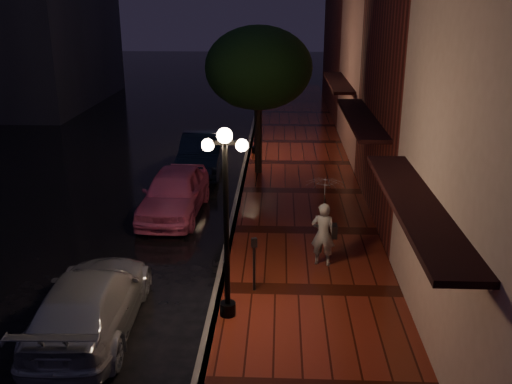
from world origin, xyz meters
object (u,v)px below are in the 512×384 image
at_px(streetlamp_near, 226,214).
at_px(parking_meter, 254,259).
at_px(silver_car, 90,302).
at_px(streetlamp_far, 256,100).
at_px(pink_car, 174,192).
at_px(navy_car, 202,153).
at_px(woman_with_umbrella, 324,208).
at_px(street_tree, 259,71).

xyz_separation_m(streetlamp_near, parking_meter, (0.54, 1.17, -1.61)).
bearing_deg(parking_meter, silver_car, -174.67).
bearing_deg(streetlamp_far, pink_car, -107.58).
relative_size(navy_car, woman_with_umbrella, 1.96).
relative_size(pink_car, woman_with_umbrella, 1.90).
bearing_deg(woman_with_umbrella, navy_car, -51.39).
bearing_deg(pink_car, streetlamp_far, 74.64).
height_order(streetlamp_near, pink_car, streetlamp_near).
bearing_deg(street_tree, streetlamp_far, 94.91).
height_order(streetlamp_near, street_tree, street_tree).
distance_m(street_tree, navy_car, 4.22).
xyz_separation_m(streetlamp_near, silver_car, (-2.93, -0.55, -1.89)).
relative_size(streetlamp_far, silver_car, 0.89).
bearing_deg(pink_car, woman_with_umbrella, -37.18).
relative_size(streetlamp_far, woman_with_umbrella, 1.77).
relative_size(streetlamp_far, parking_meter, 3.11).
bearing_deg(streetlamp_near, pink_car, 110.00).
distance_m(streetlamp_near, parking_meter, 2.06).
xyz_separation_m(navy_car, parking_meter, (2.65, -10.34, 0.20)).
height_order(street_tree, woman_with_umbrella, street_tree).
height_order(streetlamp_near, woman_with_umbrella, streetlamp_near).
xyz_separation_m(streetlamp_far, navy_car, (-2.10, -2.50, -1.82)).
relative_size(pink_car, silver_car, 0.95).
bearing_deg(silver_car, pink_car, -96.78).
bearing_deg(streetlamp_far, street_tree, -85.09).
height_order(streetlamp_far, silver_car, streetlamp_far).
relative_size(streetlamp_far, pink_car, 0.93).
height_order(street_tree, silver_car, street_tree).
xyz_separation_m(silver_car, parking_meter, (3.47, 1.72, 0.28)).
bearing_deg(street_tree, woman_with_umbrella, -76.22).
bearing_deg(silver_car, street_tree, -107.70).
bearing_deg(silver_car, streetlamp_far, -103.64).
height_order(silver_car, woman_with_umbrella, woman_with_umbrella).
relative_size(navy_car, silver_car, 0.98).
xyz_separation_m(street_tree, woman_with_umbrella, (2.04, -8.31, -2.49)).
distance_m(streetlamp_near, street_tree, 11.12).
bearing_deg(silver_car, streetlamp_near, -171.54).
relative_size(streetlamp_far, street_tree, 0.74).
bearing_deg(woman_with_umbrella, pink_car, -27.31).
bearing_deg(navy_car, woman_with_umbrella, -64.30).
xyz_separation_m(navy_car, silver_car, (-0.82, -12.06, -0.08)).
bearing_deg(streetlamp_near, silver_car, -169.28).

